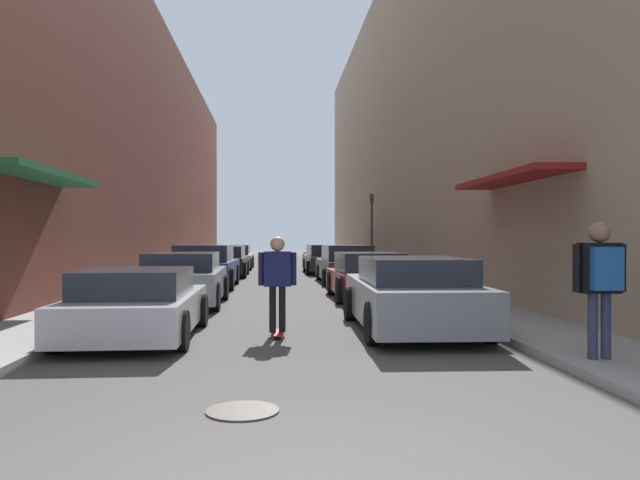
{
  "coord_description": "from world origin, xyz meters",
  "views": [
    {
      "loc": [
        -0.19,
        -3.81,
        1.66
      ],
      "look_at": [
        0.84,
        10.15,
        1.6
      ],
      "focal_mm": 35.0,
      "sensor_mm": 36.0,
      "label": 1
    }
  ],
  "objects_px": {
    "manhole_cover": "(243,411)",
    "parked_car_right_3": "(327,260)",
    "parked_car_right_0": "(412,295)",
    "parked_car_right_2": "(346,265)",
    "parked_car_left_2": "(205,267)",
    "parked_car_right_4": "(321,256)",
    "parked_car_left_3": "(224,262)",
    "parked_car_right_1": "(368,276)",
    "pedestrian": "(601,273)",
    "parked_car_left_0": "(137,305)",
    "parked_car_left_4": "(234,257)",
    "skateboarder": "(277,275)",
    "parked_car_left_1": "(183,280)",
    "traffic_light": "(372,223)"
  },
  "relations": [
    {
      "from": "parked_car_left_2",
      "to": "pedestrian",
      "type": "xyz_separation_m",
      "value": [
        6.39,
        -13.23,
        0.53
      ]
    },
    {
      "from": "parked_car_right_2",
      "to": "pedestrian",
      "type": "relative_size",
      "value": 2.7
    },
    {
      "from": "parked_car_right_2",
      "to": "skateboarder",
      "type": "bearing_deg",
      "value": -102.02
    },
    {
      "from": "parked_car_left_2",
      "to": "parked_car_right_3",
      "type": "relative_size",
      "value": 0.98
    },
    {
      "from": "parked_car_right_0",
      "to": "manhole_cover",
      "type": "distance_m",
      "value": 5.68
    },
    {
      "from": "parked_car_left_0",
      "to": "traffic_light",
      "type": "xyz_separation_m",
      "value": [
        6.99,
        19.7,
        1.8
      ]
    },
    {
      "from": "pedestrian",
      "to": "manhole_cover",
      "type": "bearing_deg",
      "value": -160.0
    },
    {
      "from": "skateboarder",
      "to": "pedestrian",
      "type": "xyz_separation_m",
      "value": [
        4.05,
        -2.87,
        0.18
      ]
    },
    {
      "from": "parked_car_right_2",
      "to": "pedestrian",
      "type": "bearing_deg",
      "value": -84.28
    },
    {
      "from": "parked_car_left_3",
      "to": "pedestrian",
      "type": "xyz_separation_m",
      "value": [
        6.21,
        -19.07,
        0.58
      ]
    },
    {
      "from": "parked_car_right_1",
      "to": "skateboarder",
      "type": "relative_size",
      "value": 2.42
    },
    {
      "from": "parked_car_right_0",
      "to": "parked_car_right_2",
      "type": "relative_size",
      "value": 1.01
    },
    {
      "from": "skateboarder",
      "to": "parked_car_right_2",
      "type": "bearing_deg",
      "value": 77.98
    },
    {
      "from": "parked_car_right_1",
      "to": "parked_car_right_4",
      "type": "height_order",
      "value": "parked_car_right_4"
    },
    {
      "from": "manhole_cover",
      "to": "parked_car_right_3",
      "type": "bearing_deg",
      "value": 83.08
    },
    {
      "from": "parked_car_left_1",
      "to": "parked_car_left_0",
      "type": "bearing_deg",
      "value": -90.4
    },
    {
      "from": "parked_car_left_0",
      "to": "manhole_cover",
      "type": "height_order",
      "value": "parked_car_left_0"
    },
    {
      "from": "parked_car_left_0",
      "to": "traffic_light",
      "type": "height_order",
      "value": "traffic_light"
    },
    {
      "from": "parked_car_left_2",
      "to": "parked_car_right_2",
      "type": "relative_size",
      "value": 0.95
    },
    {
      "from": "parked_car_left_3",
      "to": "parked_car_left_4",
      "type": "distance_m",
      "value": 6.12
    },
    {
      "from": "parked_car_right_2",
      "to": "manhole_cover",
      "type": "height_order",
      "value": "parked_car_right_2"
    },
    {
      "from": "parked_car_right_2",
      "to": "parked_car_left_1",
      "type": "bearing_deg",
      "value": -123.99
    },
    {
      "from": "parked_car_right_1",
      "to": "traffic_light",
      "type": "relative_size",
      "value": 1.11
    },
    {
      "from": "parked_car_right_3",
      "to": "parked_car_right_4",
      "type": "distance_m",
      "value": 5.61
    },
    {
      "from": "parked_car_left_2",
      "to": "manhole_cover",
      "type": "distance_m",
      "value": 14.98
    },
    {
      "from": "parked_car_right_4",
      "to": "parked_car_left_2",
      "type": "bearing_deg",
      "value": -109.94
    },
    {
      "from": "parked_car_left_3",
      "to": "parked_car_right_0",
      "type": "distance_m",
      "value": 16.38
    },
    {
      "from": "parked_car_left_2",
      "to": "parked_car_right_0",
      "type": "relative_size",
      "value": 0.95
    },
    {
      "from": "parked_car_left_1",
      "to": "parked_car_right_1",
      "type": "height_order",
      "value": "parked_car_left_1"
    },
    {
      "from": "parked_car_right_0",
      "to": "parked_car_right_4",
      "type": "relative_size",
      "value": 1.02
    },
    {
      "from": "parked_car_left_3",
      "to": "skateboarder",
      "type": "relative_size",
      "value": 2.63
    },
    {
      "from": "parked_car_left_3",
      "to": "skateboarder",
      "type": "bearing_deg",
      "value": -82.4
    },
    {
      "from": "manhole_cover",
      "to": "traffic_light",
      "type": "relative_size",
      "value": 0.19
    },
    {
      "from": "parked_car_left_1",
      "to": "parked_car_left_2",
      "type": "xyz_separation_m",
      "value": [
        -0.08,
        5.48,
        0.05
      ]
    },
    {
      "from": "parked_car_right_0",
      "to": "parked_car_right_4",
      "type": "bearing_deg",
      "value": 89.63
    },
    {
      "from": "parked_car_left_2",
      "to": "pedestrian",
      "type": "distance_m",
      "value": 14.7
    },
    {
      "from": "parked_car_left_2",
      "to": "parked_car_left_3",
      "type": "xyz_separation_m",
      "value": [
        0.18,
        5.83,
        -0.05
      ]
    },
    {
      "from": "skateboarder",
      "to": "manhole_cover",
      "type": "xyz_separation_m",
      "value": [
        -0.36,
        -4.48,
        -1.02
      ]
    },
    {
      "from": "parked_car_left_1",
      "to": "parked_car_left_3",
      "type": "height_order",
      "value": "parked_car_left_3"
    },
    {
      "from": "parked_car_right_1",
      "to": "parked_car_right_0",
      "type": "bearing_deg",
      "value": -90.82
    },
    {
      "from": "parked_car_left_4",
      "to": "parked_car_left_0",
      "type": "bearing_deg",
      "value": -90.42
    },
    {
      "from": "parked_car_left_3",
      "to": "parked_car_right_1",
      "type": "relative_size",
      "value": 1.09
    },
    {
      "from": "parked_car_right_1",
      "to": "pedestrian",
      "type": "bearing_deg",
      "value": -80.03
    },
    {
      "from": "parked_car_right_1",
      "to": "skateboarder",
      "type": "xyz_separation_m",
      "value": [
        -2.46,
        -6.15,
        0.42
      ]
    },
    {
      "from": "parked_car_left_0",
      "to": "parked_car_left_2",
      "type": "relative_size",
      "value": 0.92
    },
    {
      "from": "parked_car_left_0",
      "to": "parked_car_left_2",
      "type": "height_order",
      "value": "parked_car_left_2"
    },
    {
      "from": "parked_car_left_1",
      "to": "parked_car_left_2",
      "type": "bearing_deg",
      "value": 90.87
    },
    {
      "from": "parked_car_right_4",
      "to": "skateboarder",
      "type": "relative_size",
      "value": 2.77
    },
    {
      "from": "parked_car_left_1",
      "to": "parked_car_right_0",
      "type": "bearing_deg",
      "value": -43.63
    },
    {
      "from": "parked_car_right_4",
      "to": "parked_car_right_2",
      "type": "bearing_deg",
      "value": -89.88
    }
  ]
}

